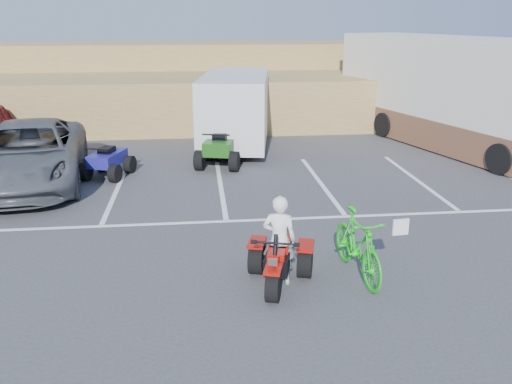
{
  "coord_description": "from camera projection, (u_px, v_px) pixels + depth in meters",
  "views": [
    {
      "loc": [
        -0.57,
        -8.73,
        4.32
      ],
      "look_at": [
        0.54,
        1.36,
        1.0
      ],
      "focal_mm": 38.0,
      "sensor_mm": 36.0,
      "label": 1
    }
  ],
  "objects": [
    {
      "name": "grey_pickup",
      "position": [
        29.0,
        154.0,
        14.37
      ],
      "size": [
        3.46,
        6.17,
        1.63
      ],
      "primitive_type": "imported",
      "rotation": [
        0.0,
        0.0,
        0.13
      ],
      "color": "#4F5358",
      "rests_on": "ground"
    },
    {
      "name": "quad_atv_blue",
      "position": [
        109.0,
        176.0,
        15.24
      ],
      "size": [
        1.47,
        1.7,
        0.94
      ],
      "primitive_type": null,
      "rotation": [
        0.0,
        0.0,
        -0.31
      ],
      "color": "navy",
      "rests_on": "ground"
    },
    {
      "name": "parking_stripes",
      "position": [
        257.0,
        196.0,
        13.58
      ],
      "size": [
        28.0,
        5.16,
        0.01
      ],
      "color": "white",
      "rests_on": "ground"
    },
    {
      "name": "grass_embankment",
      "position": [
        209.0,
        84.0,
        23.83
      ],
      "size": [
        40.0,
        8.5,
        3.1
      ],
      "color": "olive",
      "rests_on": "ground"
    },
    {
      "name": "red_trike_atv",
      "position": [
        277.0,
        286.0,
        9.09
      ],
      "size": [
        1.49,
        1.75,
        0.97
      ],
      "primitive_type": null,
      "rotation": [
        0.0,
        0.0,
        -0.28
      ],
      "color": "#9F1009",
      "rests_on": "ground"
    },
    {
      "name": "quad_atv_green",
      "position": [
        221.0,
        166.0,
        16.33
      ],
      "size": [
        1.66,
        1.97,
        1.12
      ],
      "primitive_type": null,
      "rotation": [
        0.0,
        0.0,
        -0.25
      ],
      "color": "#185012",
      "rests_on": "ground"
    },
    {
      "name": "rv_motorhome",
      "position": [
        451.0,
        100.0,
        18.47
      ],
      "size": [
        5.34,
        10.28,
        3.59
      ],
      "rotation": [
        0.0,
        0.0,
        0.3
      ],
      "color": "silver",
      "rests_on": "ground"
    },
    {
      "name": "green_dirt_bike",
      "position": [
        358.0,
        245.0,
        9.26
      ],
      "size": [
        0.77,
        1.99,
        1.17
      ],
      "primitive_type": "imported",
      "rotation": [
        0.0,
        0.0,
        0.11
      ],
      "color": "#14BF19",
      "rests_on": "ground"
    },
    {
      "name": "cargo_trailer",
      "position": [
        236.0,
        108.0,
        18.38
      ],
      "size": [
        2.86,
        5.49,
        2.44
      ],
      "rotation": [
        0.0,
        0.0,
        -0.15
      ],
      "color": "silver",
      "rests_on": "ground"
    },
    {
      "name": "rider",
      "position": [
        279.0,
        240.0,
        8.99
      ],
      "size": [
        0.64,
        0.51,
        1.54
      ],
      "primitive_type": "imported",
      "rotation": [
        0.0,
        0.0,
        2.86
      ],
      "color": "white",
      "rests_on": "ground"
    },
    {
      "name": "ground",
      "position": [
        234.0,
        270.0,
        9.65
      ],
      "size": [
        100.0,
        100.0,
        0.0
      ],
      "primitive_type": "plane",
      "color": "#3D3D3F",
      "rests_on": "ground"
    }
  ]
}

